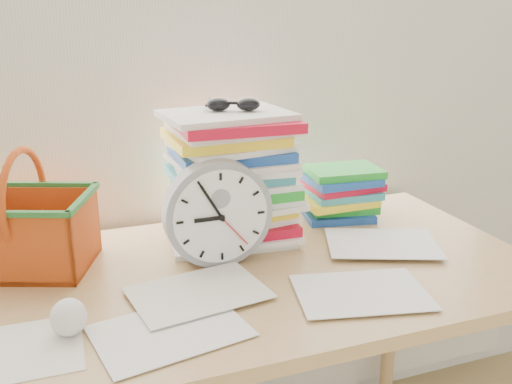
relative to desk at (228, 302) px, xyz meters
name	(u,v)px	position (x,y,z in m)	size (l,w,h in m)	color
curtain	(178,10)	(0.00, 0.38, 0.62)	(2.40, 0.01, 2.50)	silver
desk	(228,302)	(0.00, 0.00, 0.00)	(1.40, 0.70, 0.75)	tan
paper_stack	(232,176)	(0.07, 0.19, 0.24)	(0.32, 0.27, 0.32)	white
clock	(218,213)	(0.00, 0.05, 0.20)	(0.24, 0.24, 0.05)	gray
sunglasses	(233,104)	(0.08, 0.18, 0.41)	(0.14, 0.12, 0.04)	black
book_stack	(338,192)	(0.40, 0.23, 0.14)	(0.24, 0.18, 0.14)	white
basket	(26,211)	(-0.40, 0.18, 0.21)	(0.27, 0.21, 0.27)	#D45214
crumpled_ball	(68,317)	(-0.34, -0.14, 0.11)	(0.07, 0.07, 0.07)	white
scattered_papers	(227,270)	(0.00, 0.00, 0.08)	(1.26, 0.42, 0.02)	white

